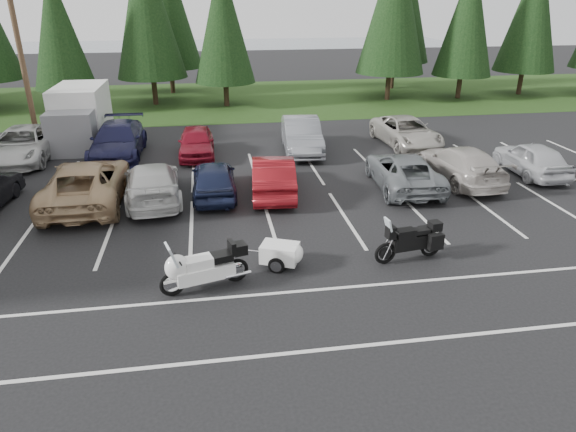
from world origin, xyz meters
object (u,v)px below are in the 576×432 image
at_px(car_near_2, 86,183).
at_px(adventure_motorcycle, 410,238).
at_px(car_near_6, 403,171).
at_px(car_far_1, 118,141).
at_px(box_truck, 78,118).
at_px(car_near_7, 460,164).
at_px(car_near_5, 273,175).
at_px(car_near_8, 532,158).
at_px(car_near_3, 152,182).
at_px(car_far_4, 406,132).
at_px(cargo_trailer, 280,255).
at_px(car_far_0, 23,145).
at_px(utility_pole, 21,54).
at_px(car_near_4, 214,179).
at_px(car_far_3, 302,135).
at_px(touring_motorcycle, 204,264).
at_px(car_far_2, 196,142).

xyz_separation_m(car_near_2, adventure_motorcycle, (10.29, -6.22, -0.08)).
relative_size(car_near_6, car_far_1, 0.90).
height_order(box_truck, car_near_7, box_truck).
height_order(box_truck, car_near_5, box_truck).
bearing_deg(car_near_8, adventure_motorcycle, 41.44).
xyz_separation_m(car_near_3, car_far_4, (12.39, 5.93, -0.01)).
bearing_deg(car_near_8, cargo_trailer, 30.49).
height_order(car_near_5, car_far_0, car_far_0).
height_order(utility_pole, adventure_motorcycle, utility_pole).
height_order(car_near_8, car_far_4, car_near_8).
bearing_deg(car_near_4, car_near_6, 178.60).
xyz_separation_m(car_near_7, car_far_1, (-14.69, 5.78, 0.08)).
relative_size(car_near_4, car_near_8, 0.98).
relative_size(car_near_4, adventure_motorcycle, 1.72).
distance_m(car_near_6, car_near_7, 2.67).
distance_m(utility_pole, car_far_3, 13.94).
relative_size(car_near_2, touring_motorcycle, 2.17).
distance_m(car_near_6, car_far_0, 17.58).
relative_size(car_near_6, car_far_3, 1.00).
bearing_deg(utility_pole, car_near_2, -63.91).
height_order(box_truck, car_far_4, box_truck).
relative_size(car_near_7, car_near_8, 1.20).
xyz_separation_m(box_truck, car_far_1, (2.26, -2.59, -0.63)).
xyz_separation_m(car_near_7, cargo_trailer, (-8.55, -6.16, -0.38)).
bearing_deg(car_far_0, car_far_2, -3.66).
distance_m(car_near_2, car_far_4, 15.92).
height_order(car_near_5, car_near_7, car_near_5).
distance_m(box_truck, cargo_trailer, 16.81).
bearing_deg(touring_motorcycle, car_near_4, 70.63).
bearing_deg(car_near_7, car_far_1, -23.63).
xyz_separation_m(box_truck, touring_motorcycle, (6.25, -15.43, -0.70)).
xyz_separation_m(box_truck, car_far_2, (5.98, -2.96, -0.75)).
xyz_separation_m(box_truck, car_near_3, (4.36, -8.62, -0.73)).
height_order(car_near_4, touring_motorcycle, touring_motorcycle).
distance_m(car_near_3, car_far_1, 6.39).
distance_m(car_near_2, car_near_7, 15.01).
height_order(car_near_2, car_far_1, car_near_2).
bearing_deg(touring_motorcycle, car_far_0, 106.78).
xyz_separation_m(car_near_7, car_far_2, (-10.97, 5.41, -0.03)).
height_order(box_truck, car_near_6, box_truck).
relative_size(car_near_8, car_far_1, 0.76).
bearing_deg(car_far_2, car_near_3, -105.51).
distance_m(car_near_2, touring_motorcycle, 8.14).
height_order(car_near_5, car_near_6, car_near_5).
xyz_separation_m(car_near_5, car_near_7, (7.97, 0.23, -0.02)).
bearing_deg(touring_motorcycle, car_near_2, 106.18).
relative_size(car_near_2, car_near_6, 1.17).
xyz_separation_m(car_near_6, adventure_motorcycle, (-2.09, -6.01, 0.04)).
bearing_deg(car_far_4, car_near_5, -146.54).
relative_size(car_near_6, adventure_motorcycle, 2.08).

